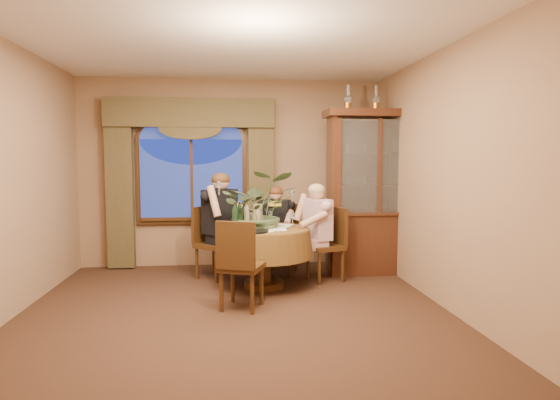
{
  "coord_description": "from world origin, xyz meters",
  "views": [
    {
      "loc": [
        -0.07,
        -4.62,
        1.6
      ],
      "look_at": [
        0.58,
        1.14,
        1.1
      ],
      "focal_mm": 30.0,
      "sensor_mm": 36.0,
      "label": 1
    }
  ],
  "objects": [
    {
      "name": "person_pink",
      "position": [
        1.11,
        1.4,
        0.65
      ],
      "size": [
        0.56,
        0.58,
        1.29
      ],
      "primitive_type": null,
      "rotation": [
        0.0,
        0.0,
        -4.37
      ],
      "color": "#CCA4B0",
      "rests_on": "floor"
    },
    {
      "name": "wall_right",
      "position": [
        2.25,
        0.0,
        1.4
      ],
      "size": [
        0.0,
        5.0,
        5.0
      ],
      "primitive_type": "plane",
      "rotation": [
        1.57,
        0.0,
        -1.57
      ],
      "color": "#846348",
      "rests_on": "ground"
    },
    {
      "name": "drapery_right",
      "position": [
        0.43,
        2.38,
        1.18
      ],
      "size": [
        0.38,
        0.14,
        2.32
      ],
      "primitive_type": "cube",
      "color": "#3F3820",
      "rests_on": "floor"
    },
    {
      "name": "chair_front_left",
      "position": [
        0.07,
        0.33,
        0.48
      ],
      "size": [
        0.54,
        0.54,
        0.96
      ],
      "primitive_type": "cube",
      "rotation": [
        0.0,
        0.0,
        -0.36
      ],
      "color": "black",
      "rests_on": "floor"
    },
    {
      "name": "floor",
      "position": [
        0.0,
        0.0,
        0.0
      ],
      "size": [
        5.0,
        5.0,
        0.0
      ],
      "primitive_type": "plane",
      "color": "black",
      "rests_on": "ground"
    },
    {
      "name": "drapery_left",
      "position": [
        -1.63,
        2.38,
        1.18
      ],
      "size": [
        0.38,
        0.14,
        2.32
      ],
      "primitive_type": "cube",
      "color": "#3F3820",
      "rests_on": "floor"
    },
    {
      "name": "ceiling",
      "position": [
        0.0,
        0.0,
        2.8
      ],
      "size": [
        5.0,
        5.0,
        0.0
      ],
      "primitive_type": "plane",
      "rotation": [
        3.14,
        0.0,
        0.0
      ],
      "color": "white",
      "rests_on": "wall_back"
    },
    {
      "name": "tasting_paper_2",
      "position": [
        0.32,
        0.89,
        0.75
      ],
      "size": [
        0.3,
        0.35,
        0.0
      ],
      "primitive_type": "cube",
      "rotation": [
        0.0,
        0.0,
        0.34
      ],
      "color": "white",
      "rests_on": "dining_table"
    },
    {
      "name": "person_scarf",
      "position": [
        0.61,
        1.92,
        0.62
      ],
      "size": [
        0.54,
        0.51,
        1.23
      ],
      "primitive_type": null,
      "rotation": [
        0.0,
        0.0,
        -3.43
      ],
      "color": "black",
      "rests_on": "floor"
    },
    {
      "name": "wine_glass_person_pink",
      "position": [
        0.75,
        1.27,
        0.84
      ],
      "size": [
        0.07,
        0.07,
        0.18
      ],
      "primitive_type": null,
      "color": "silver",
      "rests_on": "dining_table"
    },
    {
      "name": "arched_transom",
      "position": [
        -0.6,
        2.43,
        2.08
      ],
      "size": [
        1.6,
        0.06,
        0.44
      ],
      "primitive_type": null,
      "color": "navy",
      "rests_on": "wall_back"
    },
    {
      "name": "wine_bottle_3",
      "position": [
        0.02,
        1.03,
        0.92
      ],
      "size": [
        0.07,
        0.07,
        0.33
      ],
      "primitive_type": "cylinder",
      "color": "black",
      "rests_on": "dining_table"
    },
    {
      "name": "wine_glass_person_back",
      "position": [
        0.09,
        1.42,
        0.84
      ],
      "size": [
        0.07,
        0.07,
        0.18
      ],
      "primitive_type": null,
      "color": "silver",
      "rests_on": "dining_table"
    },
    {
      "name": "centerpiece_plant",
      "position": [
        0.32,
        1.24,
        1.35
      ],
      "size": [
        0.93,
        1.03,
        0.8
      ],
      "primitive_type": "imported",
      "color": "#3D5234",
      "rests_on": "dining_table"
    },
    {
      "name": "oil_lamp_right",
      "position": [
        2.38,
        1.75,
        2.45
      ],
      "size": [
        0.11,
        0.11,
        0.34
      ],
      "primitive_type": null,
      "color": "#A5722D",
      "rests_on": "china_cabinet"
    },
    {
      "name": "person_back",
      "position": [
        -0.18,
        1.7,
        0.72
      ],
      "size": [
        0.69,
        0.69,
        1.43
      ],
      "primitive_type": null,
      "rotation": [
        0.0,
        0.0,
        -2.36
      ],
      "color": "black",
      "rests_on": "floor"
    },
    {
      "name": "tasting_paper_0",
      "position": [
        0.53,
        1.01,
        0.75
      ],
      "size": [
        0.23,
        0.31,
        0.0
      ],
      "primitive_type": "cube",
      "rotation": [
        0.0,
        0.0,
        -0.05
      ],
      "color": "white",
      "rests_on": "dining_table"
    },
    {
      "name": "oil_lamp_left",
      "position": [
        1.58,
        1.75,
        2.45
      ],
      "size": [
        0.11,
        0.11,
        0.34
      ],
      "primitive_type": null,
      "color": "#A5722D",
      "rests_on": "china_cabinet"
    },
    {
      "name": "wine_glass_person_scarf",
      "position": [
        0.49,
        1.52,
        0.84
      ],
      "size": [
        0.07,
        0.07,
        0.18
      ],
      "primitive_type": null,
      "color": "silver",
      "rests_on": "dining_table"
    },
    {
      "name": "china_cabinet",
      "position": [
        1.98,
        1.75,
        1.14
      ],
      "size": [
        1.41,
        0.56,
        2.28
      ],
      "primitive_type": "cube",
      "color": "#331B11",
      "rests_on": "floor"
    },
    {
      "name": "tasting_paper_1",
      "position": [
        0.64,
        1.32,
        0.75
      ],
      "size": [
        0.31,
        0.36,
        0.0
      ],
      "primitive_type": "cube",
      "rotation": [
        0.0,
        0.0,
        -0.42
      ],
      "color": "white",
      "rests_on": "dining_table"
    },
    {
      "name": "swag_valance",
      "position": [
        -0.6,
        2.35,
        2.28
      ],
      "size": [
        2.45,
        0.16,
        0.42
      ],
      "primitive_type": null,
      "color": "#3F3820",
      "rests_on": "wall_back"
    },
    {
      "name": "cheese_platter",
      "position": [
        0.22,
        0.82,
        0.76
      ],
      "size": [
        0.37,
        0.37,
        0.02
      ],
      "primitive_type": "cylinder",
      "color": "black",
      "rests_on": "dining_table"
    },
    {
      "name": "olive_bowl",
      "position": [
        0.42,
        1.07,
        0.78
      ],
      "size": [
        0.16,
        0.16,
        0.05
      ],
      "primitive_type": "imported",
      "color": "#535A2D",
      "rests_on": "dining_table"
    },
    {
      "name": "wall_back",
      "position": [
        0.0,
        2.5,
        1.4
      ],
      "size": [
        4.5,
        0.0,
        4.5
      ],
      "primitive_type": "plane",
      "rotation": [
        1.57,
        0.0,
        0.0
      ],
      "color": "#846348",
      "rests_on": "ground"
    },
    {
      "name": "window",
      "position": [
        -0.6,
        2.43,
        1.3
      ],
      "size": [
        1.62,
        0.1,
        1.32
      ],
      "primitive_type": null,
      "color": "navy",
      "rests_on": "wall_back"
    },
    {
      "name": "chair_right",
      "position": [
        1.2,
        1.38,
        0.48
      ],
      "size": [
        0.52,
        0.52,
        0.96
      ],
      "primitive_type": "cube",
      "rotation": [
        0.0,
        0.0,
        -4.43
      ],
      "color": "black",
      "rests_on": "floor"
    },
    {
      "name": "wine_bottle_1",
      "position": [
        0.14,
        1.26,
        0.92
      ],
      "size": [
        0.07,
        0.07,
        0.33
      ],
      "primitive_type": "cylinder",
      "color": "black",
      "rests_on": "dining_table"
    },
    {
      "name": "wine_bottle_2",
      "position": [
        0.07,
        1.12,
        0.92
      ],
      "size": [
        0.07,
        0.07,
        0.33
      ],
      "primitive_type": "cylinder",
      "color": "black",
      "rests_on": "dining_table"
    },
    {
      "name": "wine_bottle_0",
      "position": [
        0.16,
        1.19,
        0.92
      ],
      "size": [
        0.07,
        0.07,
        0.33
      ],
      "primitive_type": "cylinder",
      "color": "tan",
      "rests_on": "dining_table"
    },
    {
      "name": "stoneware_vase",
      "position": [
        0.3,
        1.24,
        0.9
      ],
      "size": [
        0.16,
        0.16,
        0.29
      ],
      "primitive_type": null,
      "color": "#947E5D",
      "rests_on": "dining_table"
    },
    {
      "name": "chair_back",
      "position": [
        -0.25,
        1.66,
        0.48
      ],
      "size": [
        0.59,
        0.59,
        0.96
      ],
      "primitive_type": "cube",
      "rotation": [
        0.0,
        0.0,
        -2.27
      ],
      "color": "black",
      "rests_on": "floor"
    },
    {
      "name": "dining_table",
      "position": [
        0.38,
        1.14,
        0.38
      ],
      "size": [
        1.43,
        1.43,
        0.75
      ],
      "primitive_type": "cylinder",
      "rotation": [
        0.0,
        0.0,
        0.18
      ],
      "color": "brown",
      "rests_on": "floor"
    },
    {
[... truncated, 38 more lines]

